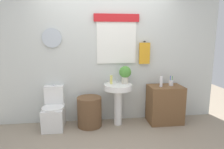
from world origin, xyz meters
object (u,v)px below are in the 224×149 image
Objects in this scene: wooden_cabinet at (165,104)px; laundry_hamper at (89,112)px; soap_bottle at (111,80)px; toothbrush_cup at (171,83)px; pedestal_sink at (118,94)px; potted_plant at (125,73)px; lotion_bottle at (161,82)px; toilet at (54,112)px.

laundry_hamper is at bearing 180.00° from wooden_cabinet.
soap_bottle is 0.85× the size of toothbrush_cup.
pedestal_sink is 2.41× the size of potted_plant.
pedestal_sink is 4.19× the size of toothbrush_cup.
potted_plant reaches higher than soap_bottle.
toothbrush_cup reaches higher than laundry_hamper.
toothbrush_cup is at bearing 0.75° from laundry_hamper.
lotion_bottle is at bearing -1.73° from laundry_hamper.
potted_plant is 0.68m from lotion_bottle.
laundry_hamper is 0.96m from potted_plant.
laundry_hamper is 0.71× the size of pedestal_sink.
toothbrush_cup is (1.02, 0.02, 0.18)m from pedestal_sink.
pedestal_sink is 0.94m from wooden_cabinet.
pedestal_sink reaches higher than toilet.
laundry_hamper is 1.44m from wooden_cabinet.
lotion_bottle is (0.80, -0.04, 0.23)m from pedestal_sink.
soap_bottle is 1.14m from toothbrush_cup.
pedestal_sink is at bearing -1.78° from toilet.
toilet is 2.07m from wooden_cabinet.
lotion_bottle is at bearing -8.64° from potted_plant.
pedestal_sink is 1.09× the size of wooden_cabinet.
toilet is 1.39× the size of laundry_hamper.
toilet reaches higher than laundry_hamper.
laundry_hamper is at bearing -179.25° from toothbrush_cup.
lotion_bottle reaches higher than pedestal_sink.
pedestal_sink reaches higher than laundry_hamper.
toilet reaches higher than wooden_cabinet.
wooden_cabinet is 0.47m from lotion_bottle.
lotion_bottle is at bearing -164.68° from toothbrush_cup.
toilet is 4.84× the size of soap_bottle.
laundry_hamper is 1.43m from lotion_bottle.
lotion_bottle is (0.92, -0.09, -0.04)m from soap_bottle.
lotion_bottle is (-0.11, -0.04, 0.46)m from wooden_cabinet.
wooden_cabinet is at bearing -4.47° from potted_plant.
laundry_hamper is 0.61m from pedestal_sink.
toilet is at bearing 176.75° from laundry_hamper.
laundry_hamper is 1.62m from toothbrush_cup.
soap_bottle is 0.28m from potted_plant.
toothbrush_cup is at bearing 10.42° from wooden_cabinet.
toilet is 4.11× the size of toothbrush_cup.
toothbrush_cup is (2.18, -0.02, 0.48)m from toilet.
laundry_hamper is 1.70× the size of potted_plant.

